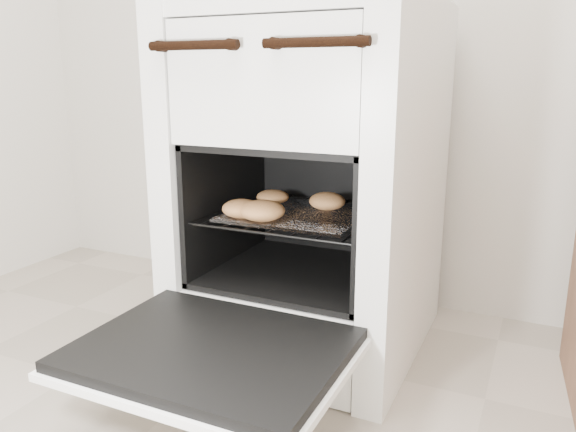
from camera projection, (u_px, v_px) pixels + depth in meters
The scene contains 5 objects.
stove at pixel (311, 186), 1.57m from camera, with size 0.63×0.70×0.96m.
oven_door at pixel (212, 353), 1.17m from camera, with size 0.56×0.44×0.04m.
oven_rack at pixel (301, 215), 1.52m from camera, with size 0.46×0.44×0.01m.
foil_sheet at pixel (298, 214), 1.50m from camera, with size 0.35×0.31×0.01m, color white.
baked_rolls at pixel (275, 205), 1.48m from camera, with size 0.28×0.32×0.05m.
Camera 1 is at (0.41, -0.27, 0.77)m, focal length 35.00 mm.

